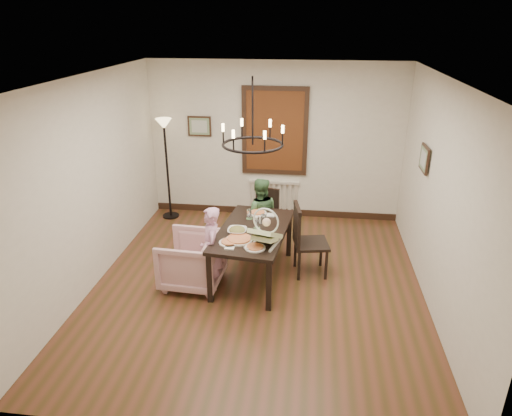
% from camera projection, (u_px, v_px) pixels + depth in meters
% --- Properties ---
extents(room_shell, '(4.51, 5.00, 2.81)m').
position_uv_depth(room_shell, '(261.00, 182.00, 6.15)').
color(room_shell, brown).
rests_on(room_shell, ground).
extents(dining_table, '(1.07, 1.69, 0.75)m').
position_uv_depth(dining_table, '(253.00, 235.00, 6.33)').
color(dining_table, black).
rests_on(dining_table, room_shell).
extents(chair_far, '(0.47, 0.47, 0.90)m').
position_uv_depth(chair_far, '(264.00, 217.00, 7.40)').
color(chair_far, black).
rests_on(chair_far, room_shell).
extents(chair_right, '(0.55, 0.55, 1.07)m').
position_uv_depth(chair_right, '(311.00, 240.00, 6.47)').
color(chair_right, black).
rests_on(chair_right, room_shell).
extents(armchair, '(0.86, 0.84, 0.74)m').
position_uv_depth(armchair, '(192.00, 260.00, 6.26)').
color(armchair, '#D3A1A4').
rests_on(armchair, room_shell).
extents(elderly_woman, '(0.33, 0.41, 0.98)m').
position_uv_depth(elderly_woman, '(211.00, 255.00, 6.14)').
color(elderly_woman, '#D395B9').
rests_on(elderly_woman, room_shell).
extents(seated_man, '(0.53, 0.44, 1.00)m').
position_uv_depth(seated_man, '(260.00, 221.00, 7.14)').
color(seated_man, '#426D41').
rests_on(seated_man, room_shell).
extents(baby_bouncer, '(0.50, 0.59, 0.33)m').
position_uv_depth(baby_bouncer, '(265.00, 232.00, 5.83)').
color(baby_bouncer, beige).
rests_on(baby_bouncer, dining_table).
extents(salad_bowl, '(0.31, 0.31, 0.08)m').
position_uv_depth(salad_bowl, '(237.00, 231.00, 6.17)').
color(salad_bowl, white).
rests_on(salad_bowl, dining_table).
extents(pizza_platter, '(0.36, 0.36, 0.04)m').
position_uv_depth(pizza_platter, '(239.00, 239.00, 5.97)').
color(pizza_platter, tan).
rests_on(pizza_platter, dining_table).
extents(drinking_glass, '(0.06, 0.06, 0.13)m').
position_uv_depth(drinking_glass, '(256.00, 225.00, 6.26)').
color(drinking_glass, silver).
rests_on(drinking_glass, dining_table).
extents(window_blinds, '(1.00, 0.03, 1.40)m').
position_uv_depth(window_blinds, '(275.00, 131.00, 7.99)').
color(window_blinds, brown).
rests_on(window_blinds, room_shell).
extents(radiator, '(0.92, 0.12, 0.62)m').
position_uv_depth(radiator, '(274.00, 197.00, 8.49)').
color(radiator, silver).
rests_on(radiator, room_shell).
extents(picture_back, '(0.42, 0.03, 0.36)m').
position_uv_depth(picture_back, '(200.00, 126.00, 8.13)').
color(picture_back, black).
rests_on(picture_back, room_shell).
extents(picture_right, '(0.03, 0.42, 0.36)m').
position_uv_depth(picture_right, '(424.00, 159.00, 6.29)').
color(picture_right, black).
rests_on(picture_right, room_shell).
extents(floor_lamp, '(0.30, 0.30, 1.80)m').
position_uv_depth(floor_lamp, '(167.00, 171.00, 8.20)').
color(floor_lamp, black).
rests_on(floor_lamp, room_shell).
extents(chandelier, '(0.80, 0.80, 0.04)m').
position_uv_depth(chandelier, '(253.00, 145.00, 5.83)').
color(chandelier, black).
rests_on(chandelier, room_shell).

